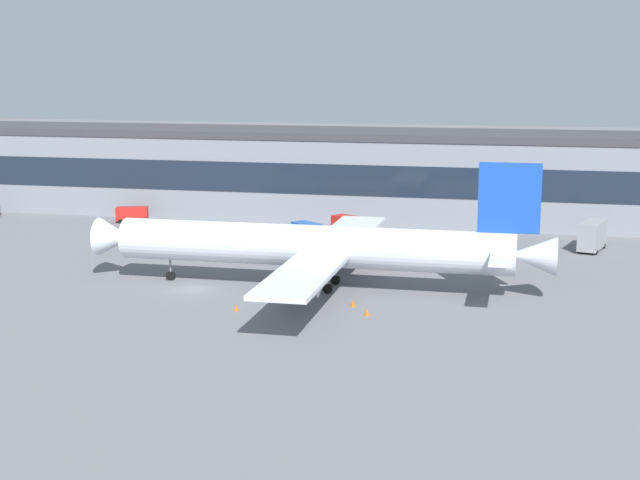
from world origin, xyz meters
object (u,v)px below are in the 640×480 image
at_px(stair_truck, 352,227).
at_px(catering_truck, 593,235).
at_px(traffic_cone_0, 236,308).
at_px(airliner, 320,246).
at_px(traffic_cone_1, 353,303).
at_px(pushback_tractor, 307,227).
at_px(crew_van, 133,214).
at_px(traffic_cone_2, 367,312).

bearing_deg(stair_truck, catering_truck, 0.12).
bearing_deg(traffic_cone_0, airliner, 61.47).
distance_m(stair_truck, traffic_cone_0, 42.53).
relative_size(airliner, traffic_cone_0, 86.56).
bearing_deg(traffic_cone_1, stair_truck, 101.36).
relative_size(pushback_tractor, crew_van, 0.95).
xyz_separation_m(airliner, crew_van, (-40.82, 37.66, -3.58)).
height_order(crew_van, traffic_cone_0, crew_van).
height_order(airliner, traffic_cone_1, airliner).
relative_size(catering_truck, traffic_cone_1, 10.21).
bearing_deg(traffic_cone_0, traffic_cone_1, 21.17).
bearing_deg(traffic_cone_1, traffic_cone_0, -158.83).
bearing_deg(catering_truck, traffic_cone_1, -125.60).
distance_m(airliner, traffic_cone_2, 13.70).
height_order(crew_van, traffic_cone_1, crew_van).
relative_size(traffic_cone_0, traffic_cone_1, 0.85).
relative_size(stair_truck, traffic_cone_1, 8.59).
xyz_separation_m(airliner, catering_truck, (32.43, 30.49, -2.75)).
relative_size(traffic_cone_1, traffic_cone_2, 1.00).
bearing_deg(crew_van, stair_truck, -10.63).
bearing_deg(traffic_cone_2, stair_truck, 103.35).
xyz_separation_m(airliner, traffic_cone_0, (-6.45, -11.87, -4.72)).
height_order(catering_truck, traffic_cone_1, catering_truck).
relative_size(pushback_tractor, traffic_cone_1, 7.13).
bearing_deg(airliner, catering_truck, 43.24).
bearing_deg(traffic_cone_1, catering_truck, 54.40).
distance_m(crew_van, catering_truck, 73.60).
distance_m(airliner, traffic_cone_0, 14.31).
height_order(pushback_tractor, catering_truck, catering_truck).
xyz_separation_m(crew_van, traffic_cone_0, (34.37, -49.53, -1.14)).
xyz_separation_m(stair_truck, traffic_cone_2, (9.71, -40.89, -1.60)).
xyz_separation_m(stair_truck, crew_van, (-38.62, 7.25, -0.52)).
height_order(crew_van, catering_truck, catering_truck).
height_order(traffic_cone_0, traffic_cone_2, traffic_cone_2).
bearing_deg(traffic_cone_2, catering_truck, 58.69).
distance_m(stair_truck, traffic_cone_2, 42.05).
height_order(stair_truck, catering_truck, catering_truck).
xyz_separation_m(stair_truck, traffic_cone_0, (-4.25, -42.28, -1.66)).
bearing_deg(crew_van, pushback_tractor, -7.24).
distance_m(traffic_cone_0, traffic_cone_2, 14.03).
bearing_deg(traffic_cone_0, crew_van, 124.76).
distance_m(crew_van, traffic_cone_0, 60.30).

